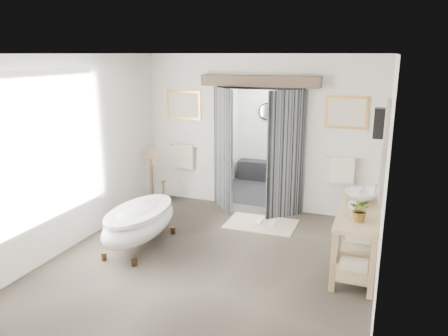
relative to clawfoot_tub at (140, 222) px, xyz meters
The scene contains 13 objects.
ground_plane 1.27m from the clawfoot_tub, ahead, with size 5.00×5.00×0.00m, color brown.
room_shell 1.88m from the clawfoot_tub, 11.10° to the right, with size 4.52×5.02×2.91m.
shower_room 4.09m from the clawfoot_tub, 72.79° to the left, with size 2.22×2.01×2.51m.
back_wall_dressing 2.76m from the clawfoot_tub, 61.35° to the left, with size 3.82×0.70×2.52m.
clawfoot_tub is the anchor object (origin of this frame).
vanity 3.18m from the clawfoot_tub, ahead, with size 0.57×1.60×0.85m.
pedestal_mirror 1.67m from the clawfoot_tub, 113.84° to the left, with size 0.36×0.23×1.23m.
rug 2.18m from the clawfoot_tub, 45.26° to the left, with size 1.20×0.80×0.01m, color beige.
slippers 2.22m from the clawfoot_tub, 43.65° to the left, with size 0.35×0.26×0.05m.
basin 3.32m from the clawfoot_tub, 14.48° to the left, with size 0.49×0.49×0.17m, color white.
plant 3.26m from the clawfoot_tub, ahead, with size 0.27×0.23×0.30m, color gray.
soap_bottle_a 3.16m from the clawfoot_tub, ahead, with size 0.08×0.08×0.17m, color gray.
soap_bottle_b 3.38m from the clawfoot_tub, 17.58° to the left, with size 0.15×0.15×0.19m, color gray.
Camera 1 is at (2.21, -5.28, 2.91)m, focal length 35.00 mm.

